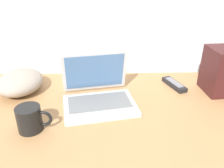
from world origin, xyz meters
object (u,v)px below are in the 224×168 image
object	(u,v)px
laptop	(98,93)
cushion	(20,82)
coffee_mug	(30,119)
remote_control_near	(174,84)

from	to	relation	value
laptop	cushion	bearing A→B (deg)	163.83
laptop	coffee_mug	size ratio (longest dim) A/B	2.69
coffee_mug	remote_control_near	distance (m)	0.72
coffee_mug	laptop	bearing A→B (deg)	38.38
laptop	coffee_mug	world-z (taller)	laptop
laptop	remote_control_near	world-z (taller)	laptop
remote_control_near	cushion	world-z (taller)	cushion
laptop	cushion	xyz separation A→B (m)	(-0.38, 0.11, 0.01)
laptop	remote_control_near	distance (m)	0.42
coffee_mug	remote_control_near	size ratio (longest dim) A/B	0.79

